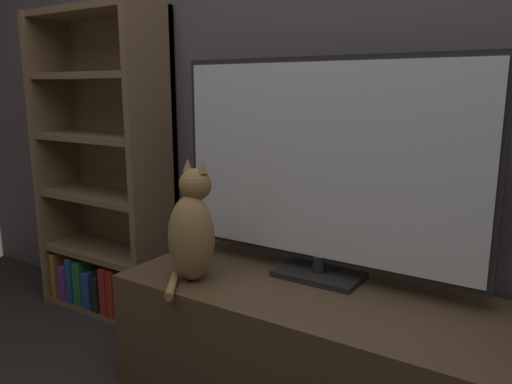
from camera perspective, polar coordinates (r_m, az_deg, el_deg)
The scene contains 5 objects.
wall_back at distance 1.86m, azimuth 12.13°, elevation 18.59°, with size 4.80×0.05×2.60m.
tv_stand at distance 1.78m, azimuth 6.63°, elevation -17.37°, with size 1.34×0.55×0.42m.
tv at distance 1.70m, azimuth 7.57°, elevation 2.81°, with size 1.12×0.18×0.76m.
cat at distance 1.73m, azimuth -7.28°, elevation -4.38°, with size 0.17×0.28×0.42m.
bookshelf at distance 2.49m, azimuth -16.51°, elevation 0.66°, with size 0.69×0.28×1.42m.
Camera 1 is at (0.68, -0.49, 1.07)m, focal length 35.00 mm.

